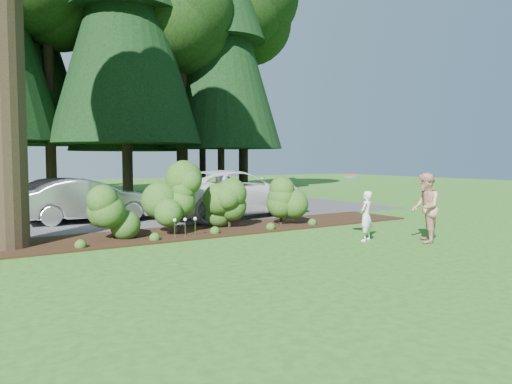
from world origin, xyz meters
TOP-DOWN VIEW (x-y plane):
  - ground at (0.00, 0.00)m, footprint 80.00×80.00m
  - mulch_bed at (0.00, 3.25)m, footprint 16.00×2.50m
  - driveway at (0.00, 7.50)m, footprint 22.00×6.00m
  - shrub_row at (0.77, 3.14)m, footprint 6.53×1.60m
  - lily_cluster at (-0.30, 2.40)m, footprint 0.69×0.09m
  - tree_wall at (0.25, 16.38)m, footprint 25.66×12.15m
  - car_silver_wagon at (-1.52, 7.19)m, footprint 4.42×1.81m
  - car_white_suv at (3.22, 5.88)m, footprint 6.46×3.74m
  - car_dark_suv at (-1.64, 8.80)m, footprint 5.18×2.83m
  - child at (3.49, -0.53)m, footprint 0.56×0.48m
  - adult at (4.59, -1.52)m, footprint 1.10×1.09m
  - frisbee at (3.12, -0.33)m, footprint 0.45×0.45m

SIDE VIEW (x-z plane):
  - ground at x=0.00m, z-range 0.00..0.00m
  - driveway at x=0.00m, z-range 0.00..0.03m
  - mulch_bed at x=0.00m, z-range 0.00..0.05m
  - lily_cluster at x=-0.30m, z-range 0.21..0.78m
  - child at x=3.49m, z-range 0.00..1.31m
  - car_dark_suv at x=-1.64m, z-range 0.03..1.45m
  - car_silver_wagon at x=-1.52m, z-range 0.03..1.45m
  - shrub_row at x=0.77m, z-range 0.00..1.61m
  - car_white_suv at x=3.22m, z-range 0.03..1.72m
  - adult at x=4.59m, z-range 0.00..1.80m
  - frisbee at x=3.12m, z-range 1.65..1.75m
  - tree_wall at x=0.25m, z-range 0.96..18.05m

